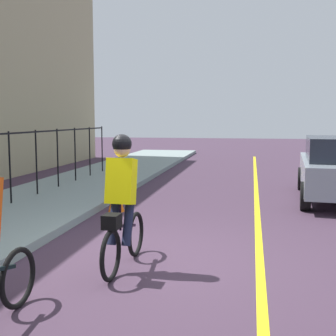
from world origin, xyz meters
TOP-DOWN VIEW (x-y plane):
  - ground_plane at (0.00, 0.00)m, footprint 80.00×80.00m
  - lane_line_centre at (0.00, -1.60)m, footprint 36.00×0.12m
  - cyclist_lead at (-0.49, 0.23)m, footprint 1.71×0.37m
  - traffic_cone_near at (3.12, 1.44)m, footprint 0.36×0.36m

SIDE VIEW (x-z plane):
  - ground_plane at x=0.00m, z-range 0.00..0.00m
  - lane_line_centre at x=0.00m, z-range 0.00..0.01m
  - traffic_cone_near at x=3.12m, z-range 0.00..0.60m
  - cyclist_lead at x=-0.49m, z-range 0.00..1.82m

